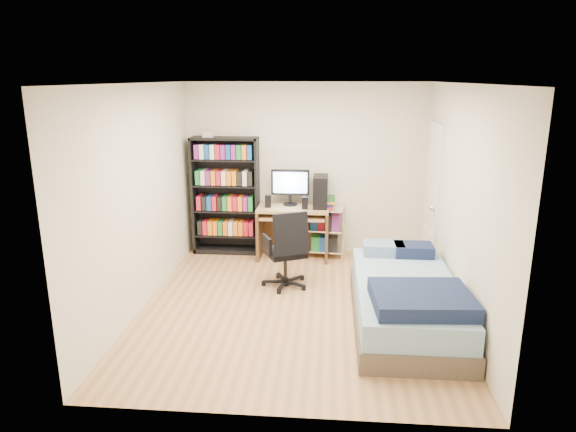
# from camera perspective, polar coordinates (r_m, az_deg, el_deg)

# --- Properties ---
(room) EXTENTS (3.58, 4.08, 2.58)m
(room) POSITION_cam_1_polar(r_m,az_deg,el_deg) (5.60, 0.95, 1.65)
(room) COLOR tan
(room) RESTS_ON ground
(media_shelf) EXTENTS (0.97, 0.32, 1.80)m
(media_shelf) POSITION_cam_1_polar(r_m,az_deg,el_deg) (7.62, -6.93, 2.39)
(media_shelf) COLOR black
(media_shelf) RESTS_ON room
(computer_desk) EXTENTS (1.02, 0.59, 1.28)m
(computer_desk) POSITION_cam_1_polar(r_m,az_deg,el_deg) (7.41, 1.39, 0.57)
(computer_desk) COLOR #A28053
(computer_desk) RESTS_ON room
(office_chair) EXTENTS (0.79, 0.79, 1.00)m
(office_chair) POSITION_cam_1_polar(r_m,az_deg,el_deg) (6.43, -0.18, -5.22)
(office_chair) COLOR black
(office_chair) RESTS_ON room
(wire_cart) EXTENTS (0.59, 0.44, 0.90)m
(wire_cart) POSITION_cam_1_polar(r_m,az_deg,el_deg) (7.48, 4.15, -0.16)
(wire_cart) COLOR white
(wire_cart) RESTS_ON room
(bed) EXTENTS (1.08, 2.16, 0.62)m
(bed) POSITION_cam_1_polar(r_m,az_deg,el_deg) (5.66, 12.99, -9.09)
(bed) COLOR brown
(bed) RESTS_ON room
(door) EXTENTS (0.12, 0.80, 2.00)m
(door) POSITION_cam_1_polar(r_m,az_deg,el_deg) (7.09, 15.75, 1.89)
(door) COLOR silver
(door) RESTS_ON room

